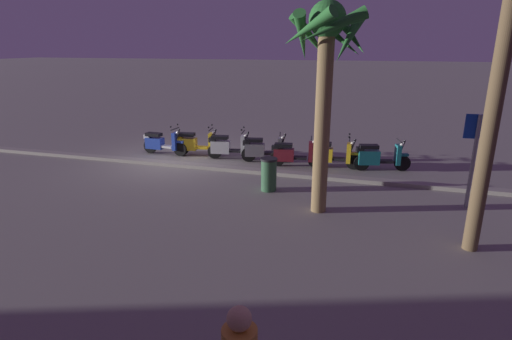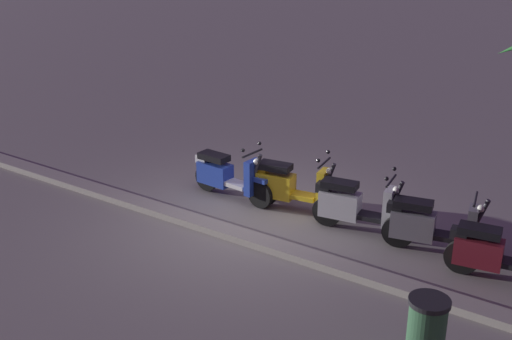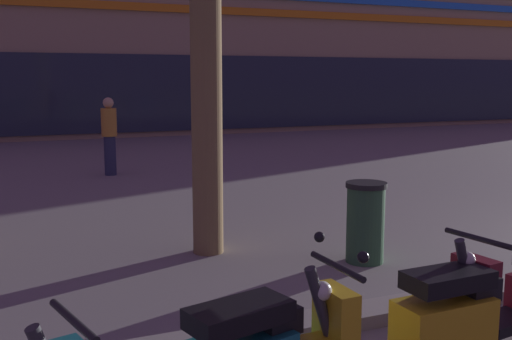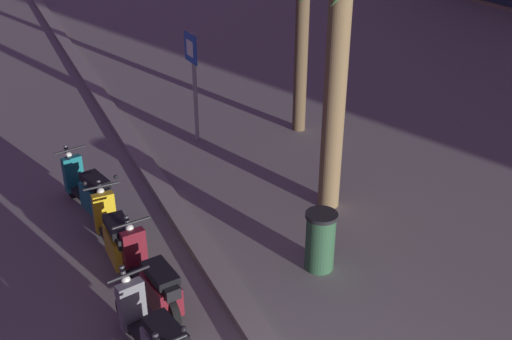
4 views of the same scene
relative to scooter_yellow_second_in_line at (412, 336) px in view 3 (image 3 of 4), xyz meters
name	(u,v)px [view 3 (image 3 of 4)]	position (x,y,z in m)	size (l,w,h in m)	color
mall_facade_backdrop	(222,13)	(7.58, 24.59, 4.77)	(48.98, 11.69, 10.48)	tan
scooter_yellow_second_in_line	(412,336)	(0.00, 0.00, 0.00)	(1.79, 0.56, 1.17)	black
pedestrian_strolling_near_curb	(109,134)	(-0.22, 10.41, 0.45)	(0.34, 0.34, 1.73)	#2D3351
litter_bin	(365,222)	(1.44, 2.74, 0.02)	(0.48, 0.48, 0.95)	#2D5638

